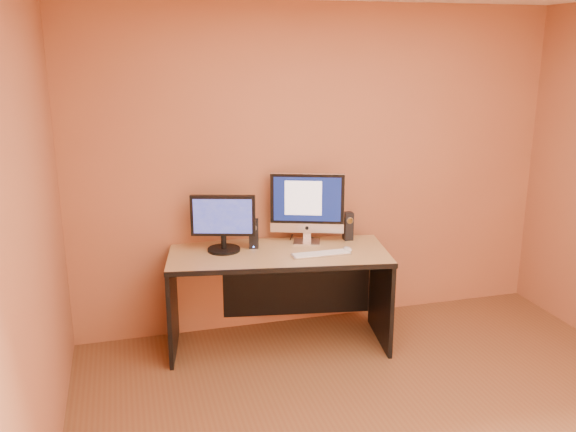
{
  "coord_description": "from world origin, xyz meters",
  "views": [
    {
      "loc": [
        -1.54,
        -2.63,
        2.24
      ],
      "look_at": [
        -0.4,
        1.5,
        1.07
      ],
      "focal_mm": 38.0,
      "sensor_mm": 36.0,
      "label": 1
    }
  ],
  "objects": [
    {
      "name": "desk",
      "position": [
        -0.45,
        1.6,
        0.38
      ],
      "size": [
        1.74,
        0.98,
        0.76
      ],
      "primitive_type": null,
      "rotation": [
        0.0,
        0.0,
        -0.16
      ],
      "color": "#AA8155",
      "rests_on": "ground"
    },
    {
      "name": "keyboard",
      "position": [
        -0.16,
        1.45,
        0.77
      ],
      "size": [
        0.44,
        0.13,
        0.02
      ],
      "primitive_type": "cube",
      "rotation": [
        0.0,
        0.0,
        0.01
      ],
      "color": "silver",
      "rests_on": "desk"
    },
    {
      "name": "imac",
      "position": [
        -0.17,
        1.77,
        1.05
      ],
      "size": [
        0.63,
        0.4,
        0.57
      ],
      "primitive_type": null,
      "rotation": [
        0.0,
        0.0,
        -0.34
      ],
      "color": "silver",
      "rests_on": "desk"
    },
    {
      "name": "mouse",
      "position": [
        0.06,
        1.47,
        0.78
      ],
      "size": [
        0.06,
        0.11,
        0.04
      ],
      "primitive_type": "ellipsoid",
      "rotation": [
        0.0,
        0.0,
        0.03
      ],
      "color": "silver",
      "rests_on": "desk"
    },
    {
      "name": "cable_a",
      "position": [
        -0.1,
        1.9,
        0.77
      ],
      "size": [
        0.08,
        0.22,
        0.01
      ],
      "primitive_type": "cylinder",
      "rotation": [
        1.57,
        0.0,
        0.31
      ],
      "color": "black",
      "rests_on": "desk"
    },
    {
      "name": "walls",
      "position": [
        0.0,
        0.0,
        1.3
      ],
      "size": [
        4.0,
        4.0,
        2.6
      ],
      "primitive_type": null,
      "color": "#A46342",
      "rests_on": "ground"
    },
    {
      "name": "second_monitor",
      "position": [
        -0.84,
        1.74,
        0.98
      ],
      "size": [
        0.54,
        0.38,
        0.43
      ],
      "primitive_type": null,
      "rotation": [
        0.0,
        0.0,
        -0.29
      ],
      "color": "black",
      "rests_on": "desk"
    },
    {
      "name": "speaker_left",
      "position": [
        -0.6,
        1.75,
        0.88
      ],
      "size": [
        0.09,
        0.09,
        0.23
      ],
      "primitive_type": null,
      "rotation": [
        0.0,
        0.0,
        -0.27
      ],
      "color": "black",
      "rests_on": "desk"
    },
    {
      "name": "cable_b",
      "position": [
        -0.24,
        1.95,
        0.77
      ],
      "size": [
        0.08,
        0.17,
        0.01
      ],
      "primitive_type": "cylinder",
      "rotation": [
        1.57,
        0.0,
        -0.4
      ],
      "color": "black",
      "rests_on": "desk"
    },
    {
      "name": "speaker_right",
      "position": [
        0.17,
        1.75,
        0.88
      ],
      "size": [
        0.07,
        0.08,
        0.23
      ],
      "primitive_type": null,
      "rotation": [
        0.0,
        0.0,
        -0.01
      ],
      "color": "black",
      "rests_on": "desk"
    }
  ]
}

